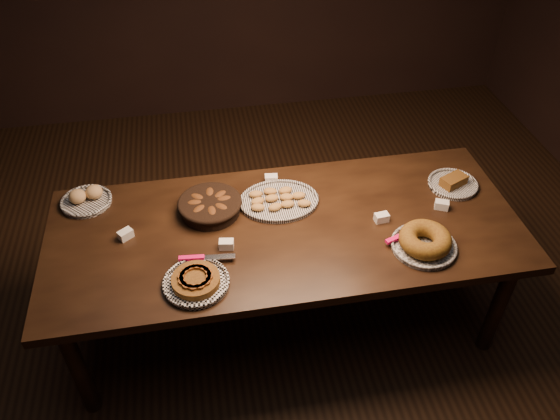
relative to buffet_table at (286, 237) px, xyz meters
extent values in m
plane|color=black|center=(0.00, 0.00, -0.68)|extent=(5.00, 5.00, 0.00)
cube|color=black|center=(0.00, 0.00, 0.05)|extent=(2.40, 1.00, 0.05)
cylinder|color=black|center=(-1.08, -0.38, -0.33)|extent=(0.08, 0.08, 0.70)
cylinder|color=black|center=(1.08, -0.38, -0.33)|extent=(0.08, 0.08, 0.70)
cylinder|color=black|center=(-1.08, 0.38, -0.33)|extent=(0.08, 0.08, 0.70)
cylinder|color=black|center=(1.08, 0.38, -0.33)|extent=(0.08, 0.08, 0.70)
torus|color=white|center=(-0.47, -0.31, 0.09)|extent=(0.31, 0.31, 0.02)
cylinder|color=#44260D|center=(-0.47, -0.31, 0.10)|extent=(0.28, 0.28, 0.03)
cube|color=#5C240F|center=(-0.41, -0.29, 0.13)|extent=(0.04, 0.08, 0.01)
cube|color=#5C240F|center=(-0.43, -0.27, 0.13)|extent=(0.07, 0.07, 0.01)
cube|color=#5C240F|center=(-0.46, -0.25, 0.13)|extent=(0.08, 0.04, 0.01)
cube|color=#5C240F|center=(-0.49, -0.26, 0.13)|extent=(0.08, 0.04, 0.01)
cube|color=#5C240F|center=(-0.52, -0.27, 0.13)|extent=(0.07, 0.07, 0.01)
cube|color=#5C240F|center=(-0.53, -0.30, 0.13)|extent=(0.04, 0.08, 0.01)
cube|color=#5C240F|center=(-0.53, -0.33, 0.13)|extent=(0.04, 0.08, 0.01)
cube|color=#5C240F|center=(-0.51, -0.36, 0.13)|extent=(0.07, 0.07, 0.01)
cube|color=#5C240F|center=(-0.48, -0.37, 0.13)|extent=(0.08, 0.04, 0.01)
cube|color=#5C240F|center=(-0.45, -0.37, 0.13)|extent=(0.08, 0.04, 0.01)
cube|color=#5C240F|center=(-0.43, -0.35, 0.13)|extent=(0.07, 0.07, 0.01)
cube|color=#5C240F|center=(-0.41, -0.32, 0.13)|extent=(0.04, 0.08, 0.01)
cube|color=#FF0C64|center=(-0.48, -0.17, 0.10)|extent=(0.12, 0.03, 0.02)
cube|color=silver|center=(-0.35, -0.18, 0.10)|extent=(0.15, 0.05, 0.00)
torus|color=black|center=(0.00, 0.19, 0.09)|extent=(0.34, 0.34, 0.02)
ellipsoid|color=brown|center=(-0.12, 0.14, 0.10)|extent=(0.08, 0.06, 0.04)
ellipsoid|color=brown|center=(-0.03, 0.12, 0.10)|extent=(0.08, 0.07, 0.04)
ellipsoid|color=brown|center=(0.03, 0.14, 0.10)|extent=(0.07, 0.05, 0.04)
ellipsoid|color=brown|center=(0.12, 0.13, 0.10)|extent=(0.08, 0.06, 0.04)
ellipsoid|color=brown|center=(-0.12, 0.19, 0.10)|extent=(0.08, 0.07, 0.04)
ellipsoid|color=brown|center=(-0.04, 0.20, 0.10)|extent=(0.08, 0.05, 0.04)
ellipsoid|color=brown|center=(0.04, 0.19, 0.10)|extent=(0.08, 0.06, 0.04)
ellipsoid|color=brown|center=(0.11, 0.19, 0.10)|extent=(0.07, 0.05, 0.04)
ellipsoid|color=brown|center=(-0.12, 0.25, 0.10)|extent=(0.07, 0.05, 0.04)
ellipsoid|color=brown|center=(-0.04, 0.26, 0.10)|extent=(0.08, 0.06, 0.04)
ellipsoid|color=brown|center=(0.04, 0.25, 0.10)|extent=(0.08, 0.06, 0.04)
torus|color=black|center=(0.63, -0.27, 0.09)|extent=(0.32, 0.32, 0.02)
torus|color=brown|center=(0.63, -0.27, 0.13)|extent=(0.33, 0.33, 0.09)
cube|color=#FF0C64|center=(0.51, -0.21, 0.10)|extent=(0.12, 0.06, 0.02)
cube|color=silver|center=(0.63, -0.17, 0.10)|extent=(0.15, 0.08, 0.00)
cylinder|color=black|center=(-0.37, 0.18, 0.11)|extent=(0.34, 0.34, 0.08)
torus|color=black|center=(-0.37, 0.18, 0.14)|extent=(0.33, 0.33, 0.03)
ellipsoid|color=#36190A|center=(-0.29, 0.19, 0.13)|extent=(0.10, 0.07, 0.05)
ellipsoid|color=#36190A|center=(-0.31, 0.22, 0.13)|extent=(0.11, 0.10, 0.05)
ellipsoid|color=#36190A|center=(-0.36, 0.25, 0.13)|extent=(0.06, 0.10, 0.05)
ellipsoid|color=#36190A|center=(-0.43, 0.22, 0.13)|extent=(0.11, 0.10, 0.05)
ellipsoid|color=#36190A|center=(-0.44, 0.18, 0.13)|extent=(0.10, 0.06, 0.05)
ellipsoid|color=#36190A|center=(-0.42, 0.13, 0.13)|extent=(0.11, 0.11, 0.05)
ellipsoid|color=#36190A|center=(-0.36, 0.10, 0.13)|extent=(0.06, 0.10, 0.05)
ellipsoid|color=#36190A|center=(-0.31, 0.12, 0.13)|extent=(0.11, 0.11, 0.05)
torus|color=white|center=(-1.01, 0.36, 0.09)|extent=(0.27, 0.27, 0.02)
ellipsoid|color=tan|center=(-1.05, 0.37, 0.12)|extent=(0.09, 0.09, 0.07)
ellipsoid|color=tan|center=(-0.97, 0.39, 0.12)|extent=(0.09, 0.09, 0.07)
torus|color=black|center=(0.97, 0.16, 0.09)|extent=(0.27, 0.27, 0.02)
cube|color=#44260D|center=(0.97, 0.16, 0.11)|extent=(0.16, 0.13, 0.05)
cube|color=white|center=(-0.31, -0.10, 0.10)|extent=(0.08, 0.06, 0.04)
cube|color=white|center=(-0.01, 0.37, 0.10)|extent=(0.07, 0.05, 0.04)
cube|color=white|center=(0.49, -0.05, 0.10)|extent=(0.07, 0.05, 0.04)
cube|color=white|center=(-0.79, 0.06, 0.10)|extent=(0.08, 0.08, 0.04)
cube|color=white|center=(0.83, 0.00, 0.10)|extent=(0.08, 0.07, 0.04)
camera|label=1|loc=(-0.39, -2.00, 1.95)|focal=35.00mm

